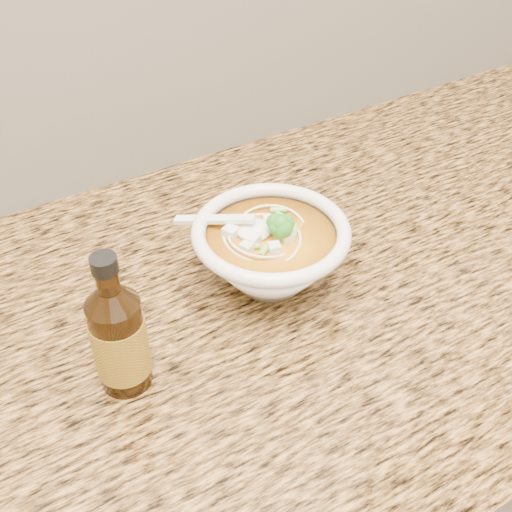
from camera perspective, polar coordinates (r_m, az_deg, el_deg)
counter_slab at (r=0.74m, az=-7.62°, el=-7.41°), size 4.00×0.68×0.04m
soup_bowl at (r=0.75m, az=1.31°, el=0.25°), size 0.18×0.18×0.10m
hot_sauce_bottle at (r=0.64m, az=-12.07°, el=-7.15°), size 0.07×0.07×0.17m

